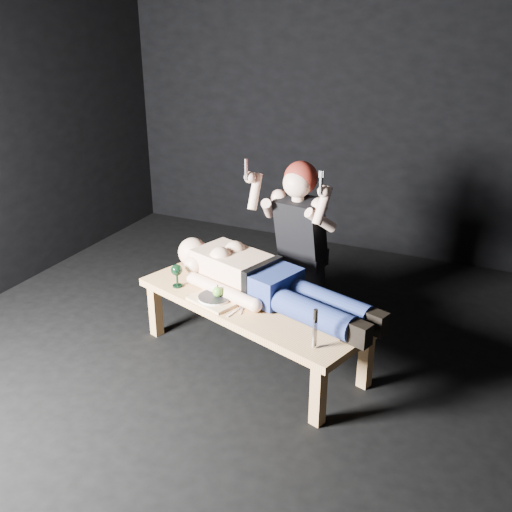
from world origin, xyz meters
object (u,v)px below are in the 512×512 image
object	(u,v)px
carving_knife	(315,329)
kneeling_woman	(305,242)
table	(253,330)
serving_tray	(215,300)
lying_man	(269,279)
goblet	(177,276)

from	to	relation	value
carving_knife	kneeling_woman	bearing A→B (deg)	131.13
table	kneeling_woman	xyz separation A→B (m)	(0.13, 0.64, 0.43)
serving_tray	kneeling_woman	bearing A→B (deg)	65.11
lying_man	kneeling_woman	xyz separation A→B (m)	(0.05, 0.56, 0.07)
serving_tray	carving_knife	bearing A→B (deg)	-18.24
carving_knife	table	bearing A→B (deg)	163.93
table	lying_man	xyz separation A→B (m)	(0.08, 0.08, 0.36)
lying_man	carving_knife	xyz separation A→B (m)	(0.48, -0.46, -0.02)
serving_tray	goblet	size ratio (longest dim) A/B	1.91
lying_man	carving_knife	bearing A→B (deg)	-25.66
table	goblet	distance (m)	0.64
serving_tray	carving_knife	xyz separation A→B (m)	(0.79, -0.26, 0.11)
table	serving_tray	xyz separation A→B (m)	(-0.22, -0.12, 0.23)
lying_man	carving_knife	world-z (taller)	lying_man
goblet	carving_knife	bearing A→B (deg)	-16.99
lying_man	serving_tray	distance (m)	0.39
table	kneeling_woman	distance (m)	0.78
serving_tray	goblet	bearing A→B (deg)	165.97
kneeling_woman	goblet	size ratio (longest dim) A/B	7.89
kneeling_woman	serving_tray	xyz separation A→B (m)	(-0.35, -0.76, -0.20)
table	serving_tray	world-z (taller)	serving_tray
carving_knife	goblet	bearing A→B (deg)	-179.22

